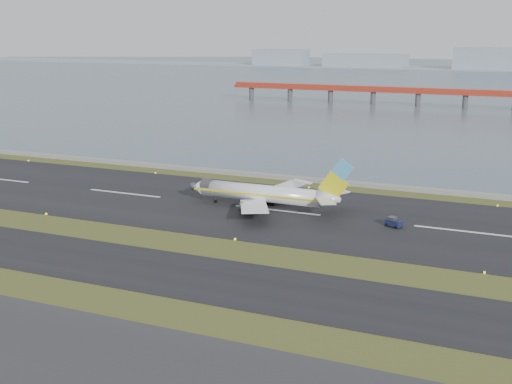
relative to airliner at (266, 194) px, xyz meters
The scene contains 9 objects.
ground 30.95m from the airliner, 84.46° to the right, with size 1000.00×1000.00×0.00m, color #334418.
taxiway_strip 42.85m from the airliner, 86.01° to the right, with size 1000.00×18.00×0.10m, color black.
runway_strip 4.56m from the airliner, 11.56° to the right, with size 1000.00×45.00×0.10m, color black.
seawall 29.69m from the airliner, 84.23° to the left, with size 1000.00×2.50×1.00m, color gray.
bay_water 429.42m from the airliner, 89.60° to the left, with size 1400.00×800.00×1.30m, color #4C5F6D.
red_pier 220.62m from the airliner, 84.02° to the left, with size 260.00×5.00×10.20m.
far_shoreline 589.63m from the airliner, 88.39° to the left, with size 1400.00×80.00×60.50m.
airliner is the anchor object (origin of this frame).
pushback_tug 29.38m from the airliner, ahead, with size 3.76×3.05×2.11m.
Camera 1 is at (48.49, -98.03, 38.67)m, focal length 45.00 mm.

